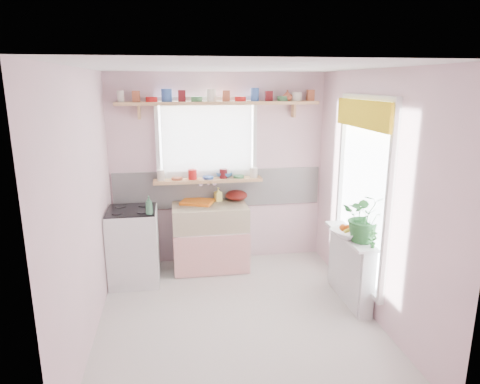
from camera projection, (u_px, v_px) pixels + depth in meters
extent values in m
plane|color=silver|center=(237.00, 318.00, 4.43)|extent=(3.20, 3.20, 0.00)
plane|color=white|center=(236.00, 67.00, 3.81)|extent=(3.20, 3.20, 0.00)
plane|color=beige|center=(219.00, 170.00, 5.65)|extent=(2.80, 0.00, 2.80)
plane|color=beige|center=(276.00, 273.00, 2.59)|extent=(2.80, 0.00, 2.80)
plane|color=beige|center=(85.00, 209.00, 3.90)|extent=(0.00, 3.20, 3.20)
plane|color=beige|center=(373.00, 196.00, 4.33)|extent=(0.00, 3.20, 3.20)
cube|color=white|center=(219.00, 188.00, 5.70)|extent=(2.74, 0.03, 0.50)
cube|color=#CB838D|center=(219.00, 203.00, 5.74)|extent=(2.74, 0.02, 0.12)
cube|color=white|center=(207.00, 140.00, 5.52)|extent=(1.20, 0.01, 1.00)
cube|color=white|center=(207.00, 140.00, 5.46)|extent=(1.15, 0.02, 0.95)
cube|color=white|center=(364.00, 191.00, 4.52)|extent=(0.01, 1.10, 1.90)
cube|color=yellow|center=(362.00, 114.00, 4.31)|extent=(0.03, 1.20, 0.28)
cube|color=white|center=(211.00, 248.00, 5.58)|extent=(0.85, 0.55, 0.55)
cube|color=#E74B44|center=(213.00, 256.00, 5.31)|extent=(0.95, 0.02, 0.53)
cube|color=beige|center=(210.00, 217.00, 5.47)|extent=(0.95, 0.55, 0.30)
cylinder|color=silver|center=(208.00, 182.00, 5.61)|extent=(0.03, 0.22, 0.03)
cube|color=white|center=(134.00, 246.00, 5.15)|extent=(0.58, 0.58, 0.90)
cube|color=black|center=(131.00, 210.00, 5.04)|extent=(0.56, 0.56, 0.02)
cylinder|color=black|center=(118.00, 213.00, 4.88)|extent=(0.14, 0.14, 0.01)
cylinder|color=black|center=(143.00, 212.00, 4.92)|extent=(0.14, 0.14, 0.01)
cylinder|color=black|center=(120.00, 206.00, 5.15)|extent=(0.14, 0.14, 0.01)
cylinder|color=black|center=(144.00, 205.00, 5.19)|extent=(0.14, 0.14, 0.01)
cube|color=white|center=(350.00, 268.00, 4.72)|extent=(0.15, 0.90, 0.75)
cube|color=white|center=(350.00, 236.00, 4.62)|extent=(0.22, 0.95, 0.03)
cube|color=tan|center=(208.00, 180.00, 5.54)|extent=(1.40, 0.22, 0.04)
cube|color=tan|center=(219.00, 103.00, 5.31)|extent=(2.52, 0.24, 0.04)
cylinder|color=silver|center=(121.00, 97.00, 5.11)|extent=(0.11, 0.11, 0.12)
cylinder|color=#A55133|center=(136.00, 97.00, 5.13)|extent=(0.11, 0.11, 0.12)
cylinder|color=red|center=(152.00, 99.00, 5.17)|extent=(0.11, 0.11, 0.06)
cylinder|color=#3359A5|center=(167.00, 97.00, 5.19)|extent=(0.11, 0.11, 0.12)
cylinder|color=#590F14|center=(182.00, 97.00, 5.22)|extent=(0.11, 0.11, 0.12)
cylinder|color=#3F7F4C|center=(197.00, 99.00, 5.25)|extent=(0.11, 0.11, 0.06)
cylinder|color=silver|center=(211.00, 97.00, 5.27)|extent=(0.11, 0.11, 0.12)
cylinder|color=#A55133|center=(226.00, 96.00, 5.30)|extent=(0.11, 0.11, 0.12)
cylinder|color=red|center=(240.00, 99.00, 5.34)|extent=(0.11, 0.11, 0.06)
cylinder|color=#3359A5|center=(255.00, 96.00, 5.36)|extent=(0.11, 0.11, 0.12)
cylinder|color=#590F14|center=(269.00, 96.00, 5.38)|extent=(0.11, 0.11, 0.12)
cylinder|color=#3F7F4C|center=(283.00, 99.00, 5.42)|extent=(0.11, 0.11, 0.06)
cylinder|color=silver|center=(297.00, 96.00, 5.44)|extent=(0.11, 0.11, 0.12)
cylinder|color=#A55133|center=(310.00, 96.00, 5.47)|extent=(0.11, 0.11, 0.12)
cylinder|color=silver|center=(159.00, 176.00, 5.42)|extent=(0.11, 0.11, 0.12)
cylinder|color=#A55133|center=(176.00, 175.00, 5.45)|extent=(0.11, 0.11, 0.12)
cylinder|color=red|center=(192.00, 177.00, 5.49)|extent=(0.11, 0.11, 0.06)
cylinder|color=#3359A5|center=(208.00, 174.00, 5.52)|extent=(0.11, 0.11, 0.12)
cylinder|color=#590F14|center=(224.00, 174.00, 5.55)|extent=(0.11, 0.11, 0.12)
cylinder|color=#3F7F4C|center=(240.00, 175.00, 5.59)|extent=(0.11, 0.11, 0.06)
cylinder|color=silver|center=(255.00, 173.00, 5.61)|extent=(0.11, 0.11, 0.12)
cube|color=orange|center=(197.00, 202.00, 5.53)|extent=(0.47, 0.42, 0.04)
ellipsoid|color=#5B130F|center=(237.00, 195.00, 5.67)|extent=(0.32, 0.32, 0.13)
imported|color=#28642D|center=(366.00, 217.00, 4.36)|extent=(0.59, 0.55, 0.53)
imported|color=white|center=(348.00, 234.00, 4.52)|extent=(0.44, 0.44, 0.08)
imported|color=#2B6D2C|center=(373.00, 239.00, 4.22)|extent=(0.10, 0.08, 0.18)
imported|color=#F9F66F|center=(218.00, 194.00, 5.63)|extent=(0.11, 0.11, 0.18)
imported|color=beige|center=(226.00, 173.00, 5.61)|extent=(0.16, 0.16, 0.10)
imported|color=#2F639A|center=(224.00, 175.00, 5.61)|extent=(0.28, 0.28, 0.07)
imported|color=#A54C32|center=(287.00, 95.00, 5.42)|extent=(0.17, 0.17, 0.14)
imported|color=#3A7550|center=(149.00, 205.00, 4.83)|extent=(0.10, 0.10, 0.21)
sphere|color=orange|center=(348.00, 228.00, 4.51)|extent=(0.08, 0.08, 0.08)
sphere|color=orange|center=(353.00, 227.00, 4.55)|extent=(0.08, 0.08, 0.08)
sphere|color=orange|center=(343.00, 228.00, 4.52)|extent=(0.08, 0.08, 0.08)
cylinder|color=yellow|center=(352.00, 229.00, 4.46)|extent=(0.18, 0.04, 0.10)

